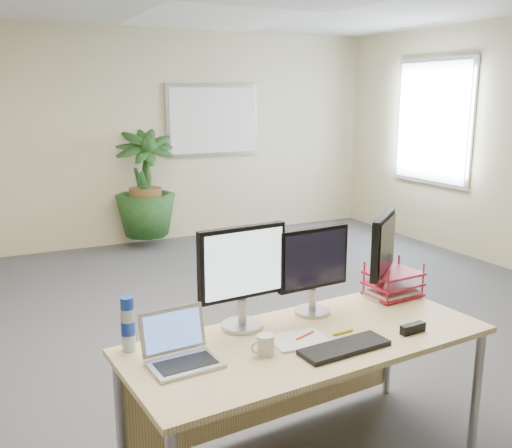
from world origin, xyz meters
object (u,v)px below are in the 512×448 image
floor_plant (145,188)px  laptop (180,349)px  monitor_right (313,265)px  monitor_left (242,271)px  desk (297,357)px

floor_plant → laptop: (-1.12, -4.59, 0.01)m
monitor_right → monitor_left: bearing=-178.3°
monitor_left → monitor_right: 0.43m
laptop → floor_plant: bearing=76.3°
monitor_left → floor_plant: bearing=80.8°
floor_plant → monitor_right: floor_plant is taller
floor_plant → monitor_right: bearing=-93.6°
monitor_left → laptop: 0.53m
desk → floor_plant: bearing=84.1°
desk → laptop: bearing=-174.8°
desk → monitor_left: monitor_left is taller
floor_plant → monitor_left: 4.43m
monitor_left → monitor_right: (0.43, 0.01, -0.03)m
desk → laptop: (-0.65, -0.06, 0.20)m
monitor_left → laptop: monitor_left is taller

